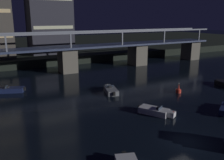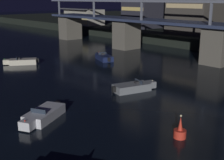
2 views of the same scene
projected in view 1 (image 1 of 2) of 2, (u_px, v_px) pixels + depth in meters
ground_plane at (186, 142)px, 24.94m from camera, size 400.00×400.00×0.00m
far_riverbank at (30, 47)px, 98.01m from camera, size 240.00×80.00×2.20m
river_bridge at (67, 55)px, 56.37m from camera, size 84.96×6.40×9.38m
speedboat_near_center at (10, 90)px, 41.72m from camera, size 5.11×3.03×1.16m
speedboat_near_right at (111, 90)px, 41.44m from camera, size 2.73×5.19×1.16m
speedboat_far_center at (155, 111)px, 32.18m from camera, size 3.55×4.88×1.16m
channel_buoy at (178, 90)px, 41.33m from camera, size 0.90×0.90×1.76m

